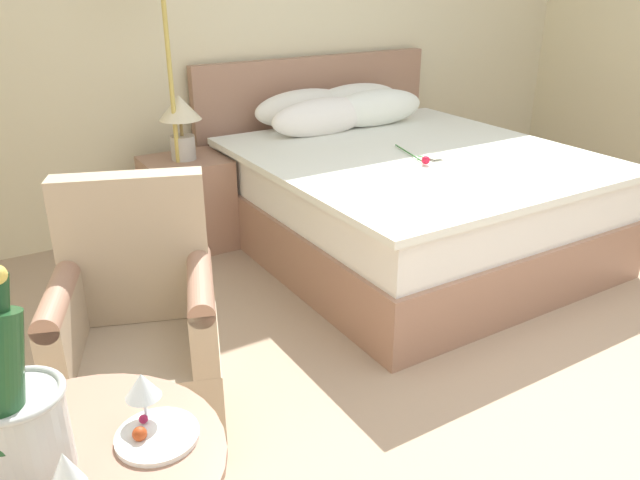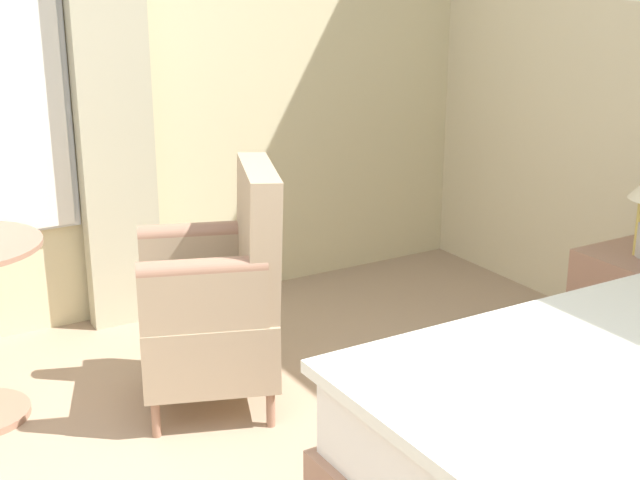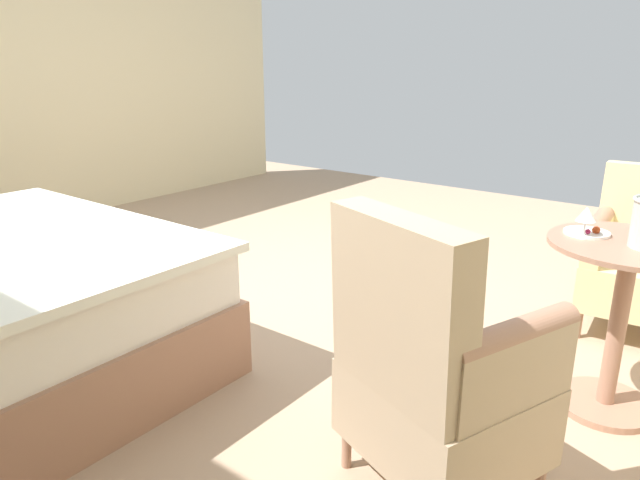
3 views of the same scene
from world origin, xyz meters
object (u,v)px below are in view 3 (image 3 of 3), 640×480
side_table_round (620,313)px  snack_plate (587,232)px  armchair_by_window (435,373)px  wine_glass_near_edge (586,215)px

side_table_round → snack_plate: (0.17, -0.01, 0.31)m
side_table_round → armchair_by_window: bearing=67.5°
wine_glass_near_edge → armchair_by_window: armchair_by_window is taller
side_table_round → snack_plate: snack_plate is taller
snack_plate → side_table_round: bearing=175.2°
wine_glass_near_edge → armchair_by_window: (0.21, 0.85, -0.38)m
side_table_round → wine_glass_near_edge: size_ratio=5.75×
snack_plate → armchair_by_window: armchair_by_window is taller
side_table_round → wine_glass_near_edge: 0.43m
side_table_round → armchair_by_window: 0.98m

